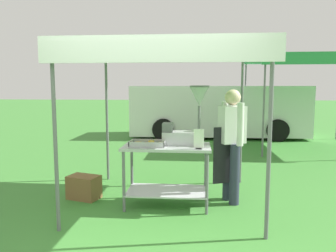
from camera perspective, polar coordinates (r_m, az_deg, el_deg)
name	(u,v)px	position (r m, az deg, el deg)	size (l,w,h in m)	color
ground_plane	(176,145)	(9.22, 1.48, -3.42)	(70.00, 70.00, 0.00)	#3D7F33
stall_canopy	(167,54)	(4.45, -0.11, 12.61)	(2.53, 2.31, 2.17)	slate
donut_cart	(167,163)	(4.44, -0.22, -6.55)	(1.19, 0.64, 0.85)	#B7B7BC
donut_tray	(148,144)	(4.36, -3.60, -3.20)	(0.48, 0.29, 0.07)	#B7B7BC
donut_fryer	(188,122)	(4.42, 3.51, 0.67)	(0.63, 0.28, 0.81)	#B7B7BC
menu_sign	(199,141)	(4.13, 5.48, -2.58)	(0.13, 0.05, 0.26)	black
vendor	(231,140)	(4.62, 11.18, -2.42)	(0.46, 0.52, 1.61)	#2D3347
supply_crate	(84,187)	(4.99, -14.68, -10.45)	(0.51, 0.40, 0.34)	brown
van_white	(217,110)	(10.98, 8.68, 2.76)	(5.70, 2.17, 1.69)	white
neighbour_tent	(309,60)	(9.61, 23.79, 10.59)	(3.10, 3.10, 2.44)	slate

